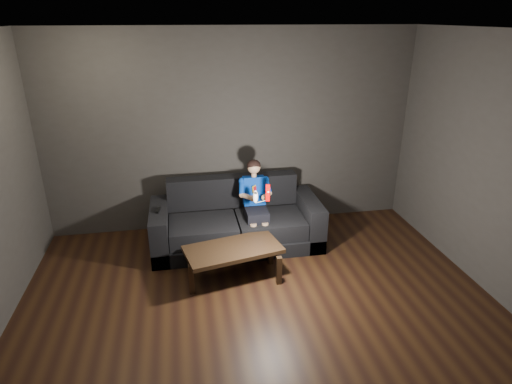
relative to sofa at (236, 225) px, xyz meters
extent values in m
plane|color=black|center=(0.06, -1.86, -0.27)|extent=(5.00, 5.00, 0.00)
cube|color=#3A3532|center=(0.06, 0.64, 1.08)|extent=(5.00, 0.04, 2.70)
cube|color=silver|center=(0.06, -1.86, 2.43)|extent=(5.00, 5.00, 0.02)
cube|color=black|center=(0.00, -0.03, -0.18)|extent=(2.16, 0.93, 0.19)
cube|color=black|center=(-0.43, -0.13, 0.03)|extent=(0.84, 0.66, 0.23)
cube|color=black|center=(0.43, -0.13, 0.03)|extent=(0.84, 0.66, 0.23)
cube|color=black|center=(0.00, 0.33, 0.35)|extent=(1.73, 0.22, 0.42)
cube|color=black|center=(-0.97, -0.03, 0.02)|extent=(0.22, 0.93, 0.59)
cube|color=black|center=(0.97, -0.03, 0.02)|extent=(0.22, 0.93, 0.59)
cube|color=black|center=(0.25, -0.15, 0.20)|extent=(0.28, 0.35, 0.13)
cube|color=#0B41A1|center=(0.25, 0.04, 0.45)|extent=(0.28, 0.20, 0.39)
cube|color=gold|center=(0.25, -0.04, 0.51)|extent=(0.08, 0.08, 0.09)
cube|color=red|center=(0.25, -0.05, 0.51)|extent=(0.06, 0.06, 0.06)
cylinder|color=tan|center=(0.25, 0.04, 0.67)|extent=(0.06, 0.06, 0.06)
sphere|color=tan|center=(0.25, 0.04, 0.77)|extent=(0.17, 0.17, 0.17)
ellipsoid|color=black|center=(0.25, 0.05, 0.79)|extent=(0.18, 0.18, 0.15)
cylinder|color=#0B41A1|center=(0.07, -0.02, 0.52)|extent=(0.07, 0.21, 0.18)
cylinder|color=#0B41A1|center=(0.42, -0.02, 0.52)|extent=(0.07, 0.21, 0.18)
cylinder|color=tan|center=(0.13, -0.17, 0.48)|extent=(0.13, 0.22, 0.10)
cylinder|color=tan|center=(0.37, -0.17, 0.48)|extent=(0.13, 0.22, 0.10)
sphere|color=tan|center=(0.18, -0.26, 0.47)|extent=(0.08, 0.08, 0.08)
sphere|color=tan|center=(0.32, -0.26, 0.47)|extent=(0.08, 0.08, 0.08)
cylinder|color=tan|center=(0.17, -0.33, 0.00)|extent=(0.08, 0.08, 0.31)
cylinder|color=tan|center=(0.32, -0.33, 0.00)|extent=(0.08, 0.08, 0.31)
cube|color=#C50402|center=(0.32, -0.46, 0.62)|extent=(0.07, 0.09, 0.21)
cube|color=#801402|center=(0.32, -0.48, 0.68)|extent=(0.03, 0.02, 0.03)
cylinder|color=white|center=(0.32, -0.48, 0.61)|extent=(0.02, 0.01, 0.02)
ellipsoid|color=white|center=(0.18, -0.45, 0.58)|extent=(0.08, 0.11, 0.16)
cylinder|color=black|center=(0.18, -0.49, 0.64)|extent=(0.03, 0.01, 0.03)
cube|color=black|center=(-0.97, -0.08, 0.33)|extent=(0.06, 0.15, 0.03)
cube|color=black|center=(-0.97, -0.03, 0.35)|extent=(0.02, 0.02, 0.00)
cube|color=black|center=(-0.14, -0.78, 0.09)|extent=(1.16, 0.75, 0.05)
cube|color=black|center=(-0.63, -1.00, -0.10)|extent=(0.06, 0.06, 0.34)
cube|color=black|center=(0.34, -1.00, -0.10)|extent=(0.06, 0.06, 0.34)
cube|color=black|center=(-0.63, -0.57, -0.10)|extent=(0.06, 0.06, 0.34)
cube|color=black|center=(0.34, -0.57, -0.10)|extent=(0.06, 0.06, 0.34)
camera|label=1|loc=(-0.64, -4.97, 2.54)|focal=30.00mm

